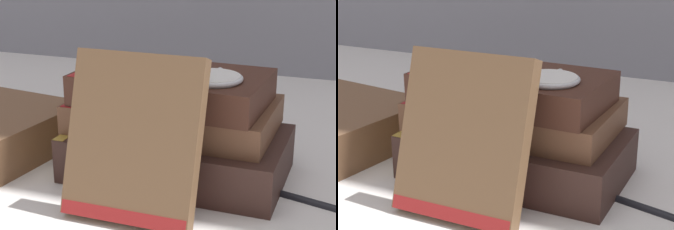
{
  "view_description": "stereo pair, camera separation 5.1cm",
  "coord_description": "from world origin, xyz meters",
  "views": [
    {
      "loc": [
        0.18,
        -0.48,
        0.25
      ],
      "look_at": [
        0.0,
        0.01,
        0.07
      ],
      "focal_mm": 60.0,
      "sensor_mm": 36.0,
      "label": 1
    },
    {
      "loc": [
        0.23,
        -0.46,
        0.25
      ],
      "look_at": [
        0.0,
        0.01,
        0.07
      ],
      "focal_mm": 60.0,
      "sensor_mm": 36.0,
      "label": 2
    }
  ],
  "objects": [
    {
      "name": "book_flat_top",
      "position": [
        -0.0,
        0.03,
        0.09
      ],
      "size": [
        0.19,
        0.12,
        0.03
      ],
      "rotation": [
        0.0,
        0.0,
        -0.05
      ],
      "color": "#422319",
      "rests_on": "book_flat_middle"
    },
    {
      "name": "book_leaning_front",
      "position": [
        0.0,
        -0.07,
        0.07
      ],
      "size": [
        0.12,
        0.06,
        0.14
      ],
      "rotation": [
        -0.33,
        0.0,
        0.0
      ],
      "color": "brown",
      "rests_on": "ground_plane"
    },
    {
      "name": "ground_plane",
      "position": [
        0.0,
        0.0,
        0.0
      ],
      "size": [
        3.0,
        3.0,
        0.0
      ],
      "primitive_type": "plane",
      "color": "silver"
    },
    {
      "name": "fountain_pen",
      "position": [
        0.16,
        -0.0,
        0.0
      ],
      "size": [
        0.12,
        0.04,
        0.01
      ],
      "rotation": [
        0.0,
        0.0,
        -0.27
      ],
      "color": "black",
      "rests_on": "ground_plane"
    },
    {
      "name": "book_flat_middle",
      "position": [
        -0.0,
        0.04,
        0.06
      ],
      "size": [
        0.21,
        0.13,
        0.03
      ],
      "rotation": [
        0.0,
        0.0,
        -0.01
      ],
      "color": "brown",
      "rests_on": "book_flat_bottom"
    },
    {
      "name": "book_flat_bottom",
      "position": [
        0.0,
        0.02,
        0.02
      ],
      "size": [
        0.22,
        0.13,
        0.05
      ],
      "rotation": [
        0.0,
        0.0,
        -0.01
      ],
      "color": "#331E19",
      "rests_on": "ground_plane"
    },
    {
      "name": "pocket_watch",
      "position": [
        0.05,
        0.01,
        0.11
      ],
      "size": [
        0.06,
        0.06,
        0.01
      ],
      "color": "white",
      "rests_on": "book_flat_top"
    }
  ]
}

